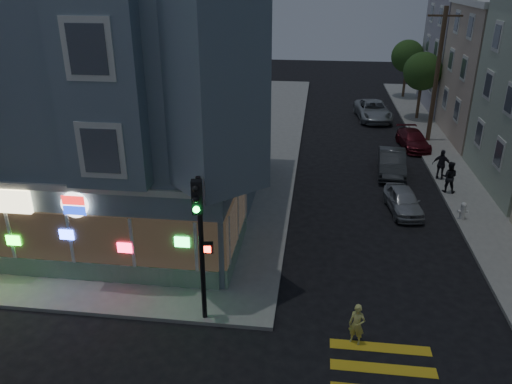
% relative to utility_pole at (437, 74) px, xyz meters
% --- Properties ---
extents(ground, '(120.00, 120.00, 0.00)m').
position_rel_utility_pole_xyz_m(ground, '(-12.00, -24.00, -4.80)').
color(ground, black).
rests_on(ground, ground).
extents(sidewalk_nw, '(33.00, 42.00, 0.15)m').
position_rel_utility_pole_xyz_m(sidewalk_nw, '(-25.50, -1.00, -4.72)').
color(sidewalk_nw, gray).
rests_on(sidewalk_nw, ground).
extents(corner_building, '(14.60, 14.60, 11.40)m').
position_rel_utility_pole_xyz_m(corner_building, '(-18.00, -13.02, 1.02)').
color(corner_building, slate).
rests_on(corner_building, sidewalk_nw).
extents(row_house_d, '(12.00, 8.60, 10.50)m').
position_rel_utility_pole_xyz_m(row_house_d, '(7.50, 10.00, 0.60)').
color(row_house_d, gray).
rests_on(row_house_d, sidewalk_ne).
extents(utility_pole, '(2.20, 0.30, 9.00)m').
position_rel_utility_pole_xyz_m(utility_pole, '(0.00, 0.00, 0.00)').
color(utility_pole, '#4C3826').
rests_on(utility_pole, sidewalk_ne).
extents(street_tree_near, '(3.00, 3.00, 5.30)m').
position_rel_utility_pole_xyz_m(street_tree_near, '(0.20, 6.00, -0.86)').
color(street_tree_near, '#4C3826').
rests_on(street_tree_near, sidewalk_ne).
extents(street_tree_far, '(3.00, 3.00, 5.30)m').
position_rel_utility_pole_xyz_m(street_tree_far, '(0.20, 14.00, -0.86)').
color(street_tree_far, '#4C3826').
rests_on(street_tree_far, sidewalk_ne).
extents(running_child, '(0.61, 0.51, 1.44)m').
position_rel_utility_pole_xyz_m(running_child, '(-6.28, -22.20, -4.08)').
color(running_child, '#D5D36D').
rests_on(running_child, ground).
extents(pedestrian_a, '(0.98, 0.85, 1.74)m').
position_rel_utility_pole_xyz_m(pedestrian_a, '(-0.70, -9.44, -3.78)').
color(pedestrian_a, black).
rests_on(pedestrian_a, sidewalk_ne).
extents(pedestrian_b, '(1.11, 0.75, 1.75)m').
position_rel_utility_pole_xyz_m(pedestrian_b, '(-0.70, -7.55, -3.77)').
color(pedestrian_b, '#28242D').
rests_on(pedestrian_b, sidewalk_ne).
extents(parked_car_a, '(1.85, 3.70, 1.21)m').
position_rel_utility_pole_xyz_m(parked_car_a, '(-3.40, -11.96, -4.19)').
color(parked_car_a, '#AEB2B7').
rests_on(parked_car_a, ground).
extents(parked_car_b, '(1.85, 4.46, 1.44)m').
position_rel_utility_pole_xyz_m(parked_car_b, '(-3.37, -6.76, -4.08)').
color(parked_car_b, '#3A3C3F').
rests_on(parked_car_b, ground).
extents(parked_car_c, '(2.14, 4.24, 1.18)m').
position_rel_utility_pole_xyz_m(parked_car_c, '(-1.30, -1.56, -4.21)').
color(parked_car_c, '#5C151E').
rests_on(parked_car_c, ground).
extents(parked_car_d, '(3.01, 5.64, 1.51)m').
position_rel_utility_pole_xyz_m(parked_car_d, '(-3.40, 5.67, -4.04)').
color(parked_car_d, '#A6ACB0').
rests_on(parked_car_d, ground).
extents(traffic_signal, '(0.63, 0.58, 5.21)m').
position_rel_utility_pole_xyz_m(traffic_signal, '(-11.37, -21.83, -1.12)').
color(traffic_signal, black).
rests_on(traffic_signal, sidewalk_nw).
extents(fire_hydrant, '(0.49, 0.28, 0.85)m').
position_rel_utility_pole_xyz_m(fire_hydrant, '(-0.70, -12.72, -4.20)').
color(fire_hydrant, white).
rests_on(fire_hydrant, sidewalk_ne).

